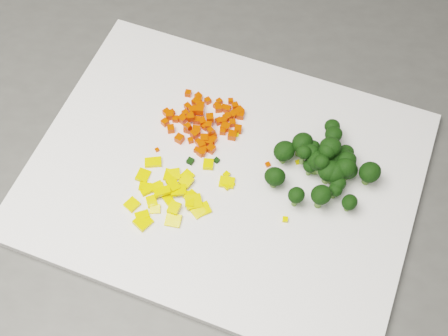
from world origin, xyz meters
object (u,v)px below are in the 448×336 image
at_px(carrot_pile, 202,117).
at_px(pepper_pile, 180,194).
at_px(cutting_board, 224,174).
at_px(counter_block, 245,283).
at_px(broccoli_pile, 320,163).

bearing_deg(carrot_pile, pepper_pile, -76.11).
bearing_deg(cutting_board, counter_block, 43.50).
height_order(cutting_board, broccoli_pile, broccoli_pile).
distance_m(pepper_pile, broccoli_pile, 0.18).
height_order(counter_block, pepper_pile, pepper_pile).
xyz_separation_m(counter_block, cutting_board, (-0.03, -0.03, 0.46)).
bearing_deg(counter_block, cutting_board, -136.50).
bearing_deg(cutting_board, broccoli_pile, 24.19).
relative_size(cutting_board, broccoli_pile, 3.75).
bearing_deg(pepper_pile, cutting_board, 60.76).
bearing_deg(carrot_pile, counter_block, -15.11).
height_order(carrot_pile, broccoli_pile, broccoli_pile).
xyz_separation_m(cutting_board, carrot_pile, (-0.06, 0.06, 0.02)).
bearing_deg(carrot_pile, cutting_board, -41.97).
bearing_deg(carrot_pile, broccoli_pile, -1.60).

